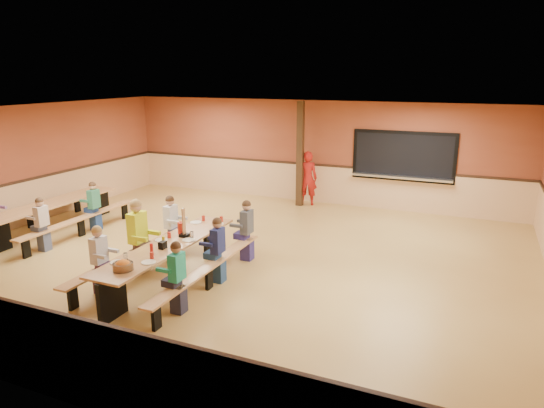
% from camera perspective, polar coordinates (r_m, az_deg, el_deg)
% --- Properties ---
extents(ground, '(12.00, 12.00, 0.00)m').
position_cam_1_polar(ground, '(10.34, -4.17, -6.13)').
color(ground, '#A17A3D').
rests_on(ground, ground).
extents(room_envelope, '(12.04, 10.04, 3.02)m').
position_cam_1_polar(room_envelope, '(10.11, -4.25, -2.48)').
color(room_envelope, brown).
rests_on(room_envelope, ground).
extents(kitchen_pass_through, '(2.78, 0.28, 1.38)m').
position_cam_1_polar(kitchen_pass_through, '(13.81, 15.17, 5.20)').
color(kitchen_pass_through, black).
rests_on(kitchen_pass_through, ground).
extents(structural_post, '(0.18, 0.18, 3.00)m').
position_cam_1_polar(structural_post, '(13.94, 3.33, 5.83)').
color(structural_post, '#301E10').
rests_on(structural_post, ground).
extents(cafeteria_table_main, '(1.91, 3.70, 0.74)m').
position_cam_1_polar(cafeteria_table_main, '(9.12, -11.99, -5.86)').
color(cafeteria_table_main, '#B37A47').
rests_on(cafeteria_table_main, ground).
extents(cafeteria_table_second, '(1.91, 3.70, 0.74)m').
position_cam_1_polar(cafeteria_table_second, '(12.87, -24.29, -0.73)').
color(cafeteria_table_second, '#B37A47').
rests_on(cafeteria_table_second, ground).
extents(seated_child_white_left, '(0.37, 0.30, 1.21)m').
position_cam_1_polar(seated_child_white_left, '(8.96, -19.61, -6.27)').
color(seated_child_white_left, silver).
rests_on(seated_child_white_left, ground).
extents(seated_adult_yellow, '(0.47, 0.39, 1.42)m').
position_cam_1_polar(seated_adult_yellow, '(9.66, -15.49, -3.72)').
color(seated_adult_yellow, '#E7FF1D').
rests_on(seated_adult_yellow, ground).
extents(seated_child_grey_left, '(0.39, 0.32, 1.24)m').
position_cam_1_polar(seated_child_grey_left, '(10.52, -11.77, -2.46)').
color(seated_child_grey_left, silver).
rests_on(seated_child_grey_left, ground).
extents(seated_child_teal_right, '(0.36, 0.29, 1.19)m').
position_cam_1_polar(seated_child_teal_right, '(7.93, -11.07, -8.55)').
color(seated_child_teal_right, '#219A7C').
rests_on(seated_child_teal_right, ground).
extents(seated_child_navy_right, '(0.37, 0.30, 1.22)m').
position_cam_1_polar(seated_child_navy_right, '(8.95, -6.38, -5.47)').
color(seated_child_navy_right, navy).
rests_on(seated_child_navy_right, ground).
extents(seated_child_char_right, '(0.39, 0.32, 1.24)m').
position_cam_1_polar(seated_child_char_right, '(9.94, -2.97, -3.18)').
color(seated_child_char_right, '#41444B').
rests_on(seated_child_char_right, ground).
extents(seated_child_green_sec, '(0.36, 0.30, 1.19)m').
position_cam_1_polar(seated_child_green_sec, '(12.59, -20.16, -0.29)').
color(seated_child_green_sec, '#2F7656').
rests_on(seated_child_green_sec, ground).
extents(seated_child_tan_sec, '(0.35, 0.29, 1.17)m').
position_cam_1_polar(seated_child_tan_sec, '(11.56, -25.42, -2.22)').
color(seated_child_tan_sec, '#BAA597').
rests_on(seated_child_tan_sec, ground).
extents(standing_woman, '(0.66, 0.52, 1.59)m').
position_cam_1_polar(standing_woman, '(14.15, 4.17, 3.05)').
color(standing_woman, '#A81813').
rests_on(standing_woman, ground).
extents(punch_pitcher, '(0.16, 0.16, 0.22)m').
position_cam_1_polar(punch_pitcher, '(9.54, -10.60, -2.78)').
color(punch_pitcher, red).
rests_on(punch_pitcher, cafeteria_table_main).
extents(chip_bowl, '(0.32, 0.32, 0.15)m').
position_cam_1_polar(chip_bowl, '(8.03, -17.13, -6.93)').
color(chip_bowl, orange).
rests_on(chip_bowl, cafeteria_table_main).
extents(napkin_dispenser, '(0.10, 0.14, 0.13)m').
position_cam_1_polar(napkin_dispenser, '(8.81, -12.74, -4.74)').
color(napkin_dispenser, black).
rests_on(napkin_dispenser, cafeteria_table_main).
extents(condiment_mustard, '(0.06, 0.06, 0.17)m').
position_cam_1_polar(condiment_mustard, '(8.97, -12.64, -4.23)').
color(condiment_mustard, yellow).
rests_on(condiment_mustard, cafeteria_table_main).
extents(condiment_ketchup, '(0.06, 0.06, 0.17)m').
position_cam_1_polar(condiment_ketchup, '(8.64, -14.00, -5.07)').
color(condiment_ketchup, '#B2140F').
rests_on(condiment_ketchup, cafeteria_table_main).
extents(table_paddle, '(0.16, 0.16, 0.56)m').
position_cam_1_polar(table_paddle, '(9.33, -10.30, -3.01)').
color(table_paddle, black).
rests_on(table_paddle, cafeteria_table_main).
extents(place_settings, '(0.65, 3.30, 0.11)m').
position_cam_1_polar(place_settings, '(9.03, -12.08, -4.26)').
color(place_settings, beige).
rests_on(place_settings, cafeteria_table_main).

